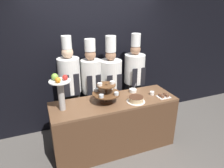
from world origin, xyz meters
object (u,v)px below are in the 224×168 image
at_px(cake_round, 136,99).
at_px(chef_center_left, 92,84).
at_px(cake_square_tray, 164,96).
at_px(serving_bowl_far, 133,90).
at_px(chef_center_right, 111,82).
at_px(chef_right, 134,77).
at_px(cup_white, 152,93).
at_px(fruit_pedestal, 60,88).
at_px(chef_left, 70,85).
at_px(tiered_stand, 106,92).

xyz_separation_m(cake_round, chef_center_left, (-0.51, 0.74, 0.06)).
xyz_separation_m(cake_square_tray, serving_bowl_far, (-0.38, 0.36, 0.01)).
bearing_deg(chef_center_right, chef_right, 0.00).
bearing_deg(cup_white, fruit_pedestal, 178.44).
bearing_deg(cake_square_tray, chef_left, 151.56).
xyz_separation_m(fruit_pedestal, chef_right, (1.47, 0.57, -0.23)).
distance_m(cake_round, chef_center_right, 0.76).
bearing_deg(chef_center_left, cake_square_tray, -36.68).
relative_size(cake_round, cup_white, 3.92).
relative_size(fruit_pedestal, chef_center_left, 0.30).
bearing_deg(fruit_pedestal, cake_round, -8.84).
xyz_separation_m(fruit_pedestal, chef_left, (0.23, 0.57, -0.21)).
height_order(chef_left, chef_right, chef_left).
xyz_separation_m(tiered_stand, cake_square_tray, (0.95, -0.17, -0.16)).
distance_m(cup_white, chef_right, 0.62).
bearing_deg(chef_right, chef_left, -180.00).
xyz_separation_m(tiered_stand, chef_right, (0.79, 0.59, -0.07)).
xyz_separation_m(tiered_stand, serving_bowl_far, (0.56, 0.19, -0.15)).
height_order(chef_center_right, chef_right, chef_right).
bearing_deg(serving_bowl_far, cake_round, -109.69).
bearing_deg(chef_right, cake_round, -115.14).
relative_size(tiered_stand, serving_bowl_far, 2.74).
relative_size(serving_bowl_far, chef_center_right, 0.09).
bearing_deg(chef_right, chef_center_left, -180.00).
height_order(fruit_pedestal, cup_white, fruit_pedestal).
relative_size(serving_bowl_far, chef_right, 0.09).
bearing_deg(chef_right, serving_bowl_far, -119.61).
xyz_separation_m(cake_square_tray, chef_center_right, (-0.65, 0.76, 0.05)).
bearing_deg(serving_bowl_far, cup_white, -40.57).
distance_m(cup_white, chef_center_left, 1.08).
bearing_deg(chef_left, chef_center_left, 0.00).
bearing_deg(cup_white, tiered_stand, 178.29).
height_order(cup_white, chef_right, chef_right).
height_order(cake_square_tray, chef_left, chef_left).
xyz_separation_m(cake_round, chef_left, (-0.89, 0.74, 0.09)).
bearing_deg(cake_square_tray, fruit_pedestal, 173.38).
xyz_separation_m(cake_round, chef_right, (0.35, 0.74, 0.06)).
distance_m(cup_white, serving_bowl_far, 0.33).
height_order(tiered_stand, serving_bowl_far, tiered_stand).
distance_m(serving_bowl_far, chef_center_left, 0.75).
distance_m(tiered_stand, fruit_pedestal, 0.70).
height_order(cup_white, chef_left, chef_left).
bearing_deg(chef_center_left, chef_left, -180.00).
height_order(cake_square_tray, serving_bowl_far, serving_bowl_far).
bearing_deg(tiered_stand, fruit_pedestal, 178.62).
distance_m(fruit_pedestal, chef_right, 1.59).
relative_size(fruit_pedestal, cake_round, 1.88).
bearing_deg(chef_center_right, cake_round, -79.44).
height_order(cake_square_tray, chef_right, chef_right).
distance_m(cake_round, chef_center_left, 0.90).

